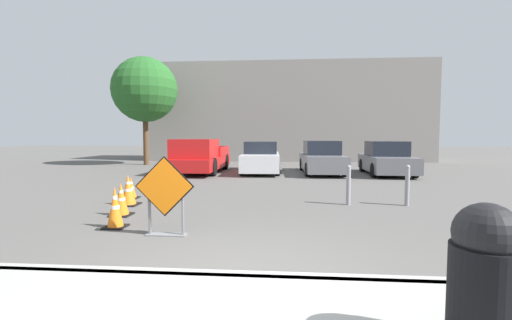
% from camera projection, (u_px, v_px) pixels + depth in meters
% --- Properties ---
extents(ground_plane, '(96.00, 96.00, 0.00)m').
position_uv_depth(ground_plane, '(270.00, 179.00, 13.94)').
color(ground_plane, '#565451').
extents(curb_lip, '(26.77, 0.20, 0.14)m').
position_uv_depth(curb_lip, '(238.00, 279.00, 3.99)').
color(curb_lip, '#999993').
rests_on(curb_lip, ground_plane).
extents(road_closed_sign, '(1.05, 0.20, 1.40)m').
position_uv_depth(road_closed_sign, '(165.00, 193.00, 5.93)').
color(road_closed_sign, black).
rests_on(road_closed_sign, ground_plane).
extents(traffic_cone_nearest, '(0.39, 0.39, 0.79)m').
position_uv_depth(traffic_cone_nearest, '(115.00, 208.00, 6.50)').
color(traffic_cone_nearest, black).
rests_on(traffic_cone_nearest, ground_plane).
extents(traffic_cone_second, '(0.43, 0.43, 0.72)m').
position_uv_depth(traffic_cone_second, '(121.00, 200.00, 7.51)').
color(traffic_cone_second, black).
rests_on(traffic_cone_second, ground_plane).
extents(traffic_cone_third, '(0.51, 0.51, 0.77)m').
position_uv_depth(traffic_cone_third, '(128.00, 190.00, 8.65)').
color(traffic_cone_third, black).
rests_on(traffic_cone_third, ground_plane).
extents(traffic_cone_fourth, '(0.40, 0.40, 0.60)m').
position_uv_depth(traffic_cone_fourth, '(131.00, 188.00, 9.60)').
color(traffic_cone_fourth, black).
rests_on(traffic_cone_fourth, ground_plane).
extents(pickup_truck, '(2.06, 5.38, 1.62)m').
position_uv_depth(pickup_truck, '(200.00, 158.00, 16.33)').
color(pickup_truck, red).
rests_on(pickup_truck, ground_plane).
extents(parked_car_nearest, '(1.89, 4.60, 1.50)m').
position_uv_depth(parked_car_nearest, '(261.00, 158.00, 16.62)').
color(parked_car_nearest, silver).
rests_on(parked_car_nearest, ground_plane).
extents(parked_car_second, '(1.91, 4.49, 1.54)m').
position_uv_depth(parked_car_second, '(322.00, 159.00, 16.22)').
color(parked_car_second, slate).
rests_on(parked_car_second, ground_plane).
extents(parked_car_third, '(1.97, 4.14, 1.53)m').
position_uv_depth(parked_car_third, '(386.00, 159.00, 15.67)').
color(parked_car_third, slate).
rests_on(parked_car_third, ground_plane).
extents(trash_bin, '(0.48, 0.48, 1.12)m').
position_uv_depth(trash_bin, '(485.00, 278.00, 2.48)').
color(trash_bin, black).
rests_on(trash_bin, sidewalk_strip).
extents(bollard_nearest, '(0.12, 0.12, 1.02)m').
position_uv_depth(bollard_nearest, '(348.00, 184.00, 8.69)').
color(bollard_nearest, gray).
rests_on(bollard_nearest, ground_plane).
extents(bollard_second, '(0.12, 0.12, 1.03)m').
position_uv_depth(bollard_second, '(407.00, 184.00, 8.57)').
color(bollard_second, gray).
rests_on(bollard_second, ground_plane).
extents(building_facade_backdrop, '(19.88, 5.00, 6.95)m').
position_uv_depth(building_facade_backdrop, '(289.00, 114.00, 25.83)').
color(building_facade_backdrop, gray).
rests_on(building_facade_backdrop, ground_plane).
extents(street_tree_behind_lot, '(3.94, 3.94, 6.57)m').
position_uv_depth(street_tree_behind_lot, '(145.00, 90.00, 20.86)').
color(street_tree_behind_lot, '#513823').
rests_on(street_tree_behind_lot, ground_plane).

